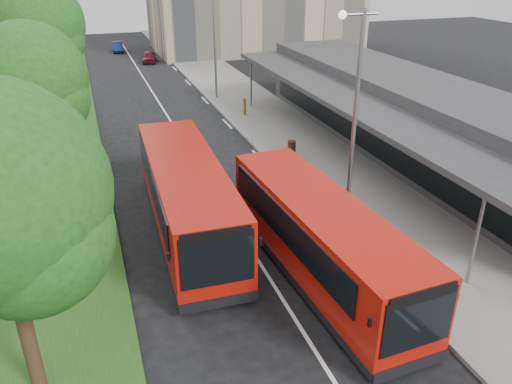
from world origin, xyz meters
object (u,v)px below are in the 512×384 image
at_px(bus_main, 320,239).
at_px(bus_second, 187,197).
at_px(tree_mid, 31,86).
at_px(lamp_post_far, 213,33).
at_px(tree_far, 40,29).
at_px(car_near, 149,57).
at_px(litter_bin, 292,148).
at_px(car_far, 117,47).
at_px(lamp_post_near, 354,109).
at_px(bollard, 245,106).

relative_size(bus_main, bus_second, 0.95).
distance_m(tree_mid, lamp_post_far, 17.07).
distance_m(tree_far, car_near, 19.45).
relative_size(lamp_post_far, bus_main, 0.81).
bearing_deg(bus_main, litter_bin, 68.93).
xyz_separation_m(car_near, car_far, (-2.44, 7.23, -0.00)).
distance_m(lamp_post_near, car_near, 36.14).
bearing_deg(car_far, litter_bin, -78.83).
height_order(bus_second, bollard, bus_second).
relative_size(bus_second, litter_bin, 13.35).
height_order(bus_second, car_far, bus_second).
xyz_separation_m(litter_bin, car_near, (-3.41, 28.46, -0.01)).
height_order(tree_mid, litter_bin, tree_mid).
height_order(lamp_post_near, car_near, lamp_post_near).
bearing_deg(lamp_post_near, tree_far, 120.29).
relative_size(litter_bin, car_near, 0.25).
relative_size(car_near, car_far, 0.97).
xyz_separation_m(tree_mid, lamp_post_far, (11.13, 12.95, -0.10)).
bearing_deg(car_far, bollard, -76.50).
distance_m(tree_far, lamp_post_far, 11.20).
xyz_separation_m(lamp_post_near, bus_main, (-2.51, -2.90, -3.31)).
height_order(bollard, car_far, bollard).
xyz_separation_m(tree_mid, car_near, (8.52, 28.75, -4.28)).
relative_size(tree_mid, bus_second, 0.72).
relative_size(lamp_post_near, bus_main, 0.81).
distance_m(tree_mid, tree_far, 12.02).
bearing_deg(lamp_post_far, car_far, 102.37).
height_order(lamp_post_far, car_far, lamp_post_far).
relative_size(tree_far, car_near, 2.77).
bearing_deg(lamp_post_far, tree_mid, -130.68).
height_order(tree_far, lamp_post_near, tree_far).
bearing_deg(car_near, lamp_post_near, -74.55).
xyz_separation_m(tree_mid, bollard, (11.83, 8.06, -4.11)).
height_order(tree_mid, car_near, tree_mid).
distance_m(lamp_post_far, car_far, 23.95).
bearing_deg(tree_mid, car_far, 80.41).
bearing_deg(lamp_post_far, car_near, 99.38).
bearing_deg(lamp_post_far, bus_second, -107.81).
relative_size(bus_main, litter_bin, 12.69).
bearing_deg(bus_main, car_near, 86.97).
xyz_separation_m(bus_main, bus_second, (-3.47, 4.29, 0.08)).
distance_m(litter_bin, car_near, 28.66).
bearing_deg(tree_far, litter_bin, -44.48).
bearing_deg(car_near, bus_main, -78.57).
distance_m(bus_second, bollard, 15.29).
xyz_separation_m(bus_main, car_near, (-0.10, 38.70, -0.88)).
height_order(tree_far, litter_bin, tree_far).
bearing_deg(tree_far, car_near, 63.04).
distance_m(tree_mid, bollard, 14.89).
xyz_separation_m(lamp_post_far, litter_bin, (0.80, -12.66, -4.18)).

